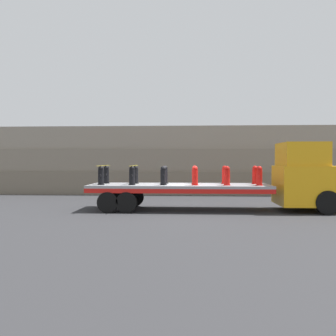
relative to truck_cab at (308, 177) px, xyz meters
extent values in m
plane|color=#2D2D30|center=(-6.00, 0.00, -1.56)|extent=(120.00, 120.00, 0.00)
cube|color=#706656|center=(-6.00, 8.71, -0.78)|extent=(60.00, 3.00, 1.57)
cube|color=gray|center=(-6.00, 8.86, 0.79)|extent=(60.00, 3.00, 1.57)
cube|color=gray|center=(-6.00, 9.01, 2.35)|extent=(60.00, 3.00, 1.57)
cube|color=orange|center=(-0.04, 0.00, -0.36)|extent=(2.76, 2.56, 1.81)
cube|color=orange|center=(-0.32, 0.00, 1.08)|extent=(1.93, 2.35, 1.08)
cube|color=black|center=(0.72, 0.00, 0.00)|extent=(1.10, 2.25, 1.01)
cylinder|color=black|center=(0.44, -1.22, -1.03)|extent=(1.05, 0.28, 1.05)
cylinder|color=black|center=(0.44, 1.22, -1.03)|extent=(1.05, 0.28, 1.05)
cube|color=gray|center=(-6.00, 0.00, -0.41)|extent=(8.49, 2.56, 0.12)
cube|color=red|center=(-6.00, -1.24, -0.57)|extent=(8.49, 0.08, 0.20)
cube|color=red|center=(-6.00, 1.24, -0.57)|extent=(8.49, 0.08, 0.20)
cylinder|color=black|center=(-8.34, -1.18, -1.09)|extent=(0.94, 0.30, 0.94)
cylinder|color=black|center=(-8.34, 1.18, -1.09)|extent=(0.94, 0.30, 0.94)
cylinder|color=black|center=(-9.18, -1.18, -1.09)|extent=(0.94, 0.30, 0.94)
cylinder|color=black|center=(-9.18, 1.18, -1.09)|extent=(0.94, 0.30, 0.94)
cylinder|color=black|center=(-9.65, -0.56, -0.33)|extent=(0.33, 0.33, 0.03)
cylinder|color=black|center=(-9.65, -0.56, 0.01)|extent=(0.27, 0.27, 0.70)
sphere|color=black|center=(-9.65, -0.56, 0.41)|extent=(0.25, 0.25, 0.25)
cylinder|color=black|center=(-9.65, -0.76, 0.09)|extent=(0.12, 0.13, 0.12)
cylinder|color=black|center=(-9.65, -0.36, 0.09)|extent=(0.12, 0.13, 0.12)
cylinder|color=black|center=(-9.65, 0.56, -0.33)|extent=(0.33, 0.33, 0.03)
cylinder|color=black|center=(-9.65, 0.56, 0.01)|extent=(0.27, 0.27, 0.70)
sphere|color=black|center=(-9.65, 0.56, 0.41)|extent=(0.25, 0.25, 0.25)
cylinder|color=black|center=(-9.65, 0.36, 0.09)|extent=(0.12, 0.13, 0.12)
cylinder|color=black|center=(-9.65, 0.76, 0.09)|extent=(0.12, 0.13, 0.12)
cylinder|color=black|center=(-8.19, -0.56, -0.33)|extent=(0.33, 0.33, 0.03)
cylinder|color=black|center=(-8.19, -0.56, 0.01)|extent=(0.27, 0.27, 0.70)
sphere|color=black|center=(-8.19, -0.56, 0.41)|extent=(0.25, 0.25, 0.25)
cylinder|color=black|center=(-8.19, -0.76, 0.09)|extent=(0.12, 0.13, 0.12)
cylinder|color=black|center=(-8.19, -0.36, 0.09)|extent=(0.12, 0.13, 0.12)
cylinder|color=black|center=(-8.19, 0.56, -0.33)|extent=(0.33, 0.33, 0.03)
cylinder|color=black|center=(-8.19, 0.56, 0.01)|extent=(0.27, 0.27, 0.70)
sphere|color=black|center=(-8.19, 0.56, 0.41)|extent=(0.25, 0.25, 0.25)
cylinder|color=black|center=(-8.19, 0.36, 0.09)|extent=(0.12, 0.13, 0.12)
cylinder|color=black|center=(-8.19, 0.76, 0.09)|extent=(0.12, 0.13, 0.12)
cylinder|color=black|center=(-6.73, -0.56, -0.33)|extent=(0.33, 0.33, 0.03)
cylinder|color=black|center=(-6.73, -0.56, 0.01)|extent=(0.27, 0.27, 0.70)
sphere|color=black|center=(-6.73, -0.56, 0.41)|extent=(0.25, 0.25, 0.25)
cylinder|color=black|center=(-6.73, -0.76, 0.09)|extent=(0.12, 0.13, 0.12)
cylinder|color=black|center=(-6.73, -0.36, 0.09)|extent=(0.12, 0.13, 0.12)
cylinder|color=black|center=(-6.73, 0.56, -0.33)|extent=(0.33, 0.33, 0.03)
cylinder|color=black|center=(-6.73, 0.56, 0.01)|extent=(0.27, 0.27, 0.70)
sphere|color=black|center=(-6.73, 0.56, 0.41)|extent=(0.25, 0.25, 0.25)
cylinder|color=black|center=(-6.73, 0.36, 0.09)|extent=(0.12, 0.13, 0.12)
cylinder|color=black|center=(-6.73, 0.76, 0.09)|extent=(0.12, 0.13, 0.12)
cylinder|color=red|center=(-5.27, -0.56, -0.33)|extent=(0.33, 0.33, 0.03)
cylinder|color=red|center=(-5.27, -0.56, 0.01)|extent=(0.27, 0.27, 0.70)
sphere|color=red|center=(-5.27, -0.56, 0.41)|extent=(0.25, 0.25, 0.25)
cylinder|color=red|center=(-5.27, -0.76, 0.09)|extent=(0.12, 0.13, 0.12)
cylinder|color=red|center=(-5.27, -0.36, 0.09)|extent=(0.12, 0.13, 0.12)
cylinder|color=red|center=(-5.27, 0.56, -0.33)|extent=(0.33, 0.33, 0.03)
cylinder|color=red|center=(-5.27, 0.56, 0.01)|extent=(0.27, 0.27, 0.70)
sphere|color=red|center=(-5.27, 0.56, 0.41)|extent=(0.25, 0.25, 0.25)
cylinder|color=red|center=(-5.27, 0.36, 0.09)|extent=(0.12, 0.13, 0.12)
cylinder|color=red|center=(-5.27, 0.76, 0.09)|extent=(0.12, 0.13, 0.12)
cylinder|color=red|center=(-3.82, -0.56, -0.33)|extent=(0.33, 0.33, 0.03)
cylinder|color=red|center=(-3.82, -0.56, 0.01)|extent=(0.27, 0.27, 0.70)
sphere|color=red|center=(-3.82, -0.56, 0.41)|extent=(0.25, 0.25, 0.25)
cylinder|color=red|center=(-3.82, -0.76, 0.09)|extent=(0.12, 0.13, 0.12)
cylinder|color=red|center=(-3.82, -0.36, 0.09)|extent=(0.12, 0.13, 0.12)
cylinder|color=red|center=(-3.82, 0.56, -0.33)|extent=(0.33, 0.33, 0.03)
cylinder|color=red|center=(-3.82, 0.56, 0.01)|extent=(0.27, 0.27, 0.70)
sphere|color=red|center=(-3.82, 0.56, 0.41)|extent=(0.25, 0.25, 0.25)
cylinder|color=red|center=(-3.82, 0.36, 0.09)|extent=(0.12, 0.13, 0.12)
cylinder|color=red|center=(-3.82, 0.76, 0.09)|extent=(0.12, 0.13, 0.12)
cylinder|color=red|center=(-2.36, -0.56, -0.33)|extent=(0.33, 0.33, 0.03)
cylinder|color=red|center=(-2.36, -0.56, 0.01)|extent=(0.27, 0.27, 0.70)
sphere|color=red|center=(-2.36, -0.56, 0.41)|extent=(0.25, 0.25, 0.25)
cylinder|color=red|center=(-2.36, -0.76, 0.09)|extent=(0.12, 0.13, 0.12)
cylinder|color=red|center=(-2.36, -0.36, 0.09)|extent=(0.12, 0.13, 0.12)
cylinder|color=red|center=(-2.36, 0.56, -0.33)|extent=(0.33, 0.33, 0.03)
cylinder|color=red|center=(-2.36, 0.56, 0.01)|extent=(0.27, 0.27, 0.70)
sphere|color=red|center=(-2.36, 0.56, 0.41)|extent=(0.25, 0.25, 0.25)
cylinder|color=red|center=(-2.36, 0.36, 0.09)|extent=(0.12, 0.13, 0.12)
cylinder|color=red|center=(-2.36, 0.76, 0.09)|extent=(0.12, 0.13, 0.12)
cube|color=yellow|center=(-9.65, 0.00, 0.55)|extent=(0.05, 2.76, 0.01)
cube|color=yellow|center=(-8.19, 0.00, 0.55)|extent=(0.05, 2.76, 0.01)
camera|label=1|loc=(-5.50, -17.73, 0.80)|focal=40.00mm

